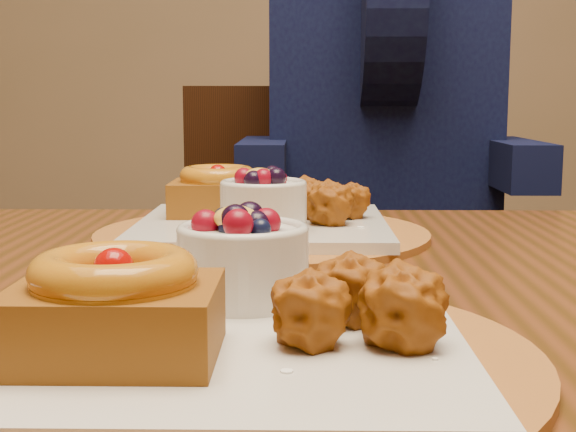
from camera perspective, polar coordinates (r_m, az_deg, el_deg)
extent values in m
cube|color=#3B230A|center=(0.71, -2.71, -6.27)|extent=(1.60, 0.90, 0.04)
cylinder|color=brown|center=(0.49, -4.42, -10.10)|extent=(0.38, 0.38, 0.01)
cube|color=silver|center=(0.49, -4.43, -8.98)|extent=(0.28, 0.28, 0.01)
cube|color=#492706|center=(0.44, -12.17, -7.31)|extent=(0.11, 0.09, 0.04)
torus|color=#AE4D0A|center=(0.44, -12.28, -3.90)|extent=(0.09, 0.09, 0.02)
sphere|color=#950702|center=(0.44, -12.29, -3.64)|extent=(0.02, 0.02, 0.02)
sphere|color=#914A0A|center=(0.50, 4.42, -5.35)|extent=(0.04, 0.04, 0.04)
sphere|color=#914A0A|center=(0.45, 1.47, -6.80)|extent=(0.04, 0.04, 0.04)
sphere|color=#914A0A|center=(0.46, 8.05, -6.76)|extent=(0.04, 0.04, 0.04)
cylinder|color=silver|center=(0.55, -3.21, -3.55)|extent=(0.09, 0.09, 0.05)
torus|color=silver|center=(0.54, -3.23, -0.98)|extent=(0.09, 0.09, 0.01)
ellipsoid|color=gold|center=(0.54, -3.66, -0.15)|extent=(0.03, 0.03, 0.02)
cylinder|color=brown|center=(0.92, -1.83, -1.31)|extent=(0.38, 0.38, 0.01)
cube|color=silver|center=(0.91, -1.83, -0.70)|extent=(0.28, 0.28, 0.01)
cube|color=#492706|center=(0.96, -5.00, 1.28)|extent=(0.11, 0.09, 0.04)
torus|color=#AE4D0A|center=(0.96, -5.02, 2.89)|extent=(0.09, 0.09, 0.02)
sphere|color=#950702|center=(0.96, -5.02, 3.01)|extent=(0.02, 0.02, 0.02)
sphere|color=#914A0A|center=(0.88, 2.95, 0.69)|extent=(0.04, 0.04, 0.04)
sphere|color=#914A0A|center=(0.93, 1.25, 1.09)|extent=(0.04, 0.04, 0.04)
sphere|color=#914A0A|center=(0.93, 4.45, 1.08)|extent=(0.04, 0.04, 0.04)
cylinder|color=silver|center=(0.83, -1.75, 0.59)|extent=(0.09, 0.09, 0.05)
torus|color=silver|center=(0.83, -1.76, 2.30)|extent=(0.09, 0.09, 0.01)
ellipsoid|color=gold|center=(0.83, -2.04, 2.85)|extent=(0.03, 0.03, 0.02)
cube|color=black|center=(1.58, 0.56, -8.08)|extent=(0.48, 0.48, 0.04)
cylinder|color=black|center=(1.85, -6.07, -13.59)|extent=(0.04, 0.04, 0.44)
cylinder|color=black|center=(1.87, 6.35, -13.35)|extent=(0.04, 0.04, 0.44)
cube|color=black|center=(1.74, 0.16, 1.39)|extent=(0.45, 0.06, 0.47)
cube|color=black|center=(1.58, 6.67, 4.87)|extent=(0.43, 0.22, 0.61)
cube|color=black|center=(1.46, -1.74, 3.81)|extent=(0.08, 0.31, 0.08)
cube|color=black|center=(1.50, 15.68, 3.65)|extent=(0.08, 0.31, 0.08)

